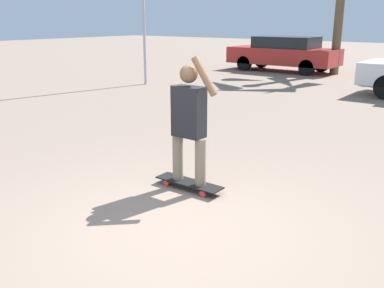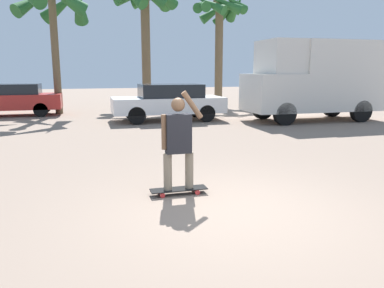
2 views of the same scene
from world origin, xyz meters
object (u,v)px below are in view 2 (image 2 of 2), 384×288
Objects in this scene: camper_van at (315,78)px; palm_tree_near_van at (219,15)px; skateboard at (179,190)px; palm_tree_center_background at (145,3)px; palm_tree_far_left at (53,5)px; parked_car_red at (9,99)px; parked_car_white at (169,101)px; person_skateboarder at (178,138)px.

camper_van is 0.85× the size of palm_tree_near_van.
palm_tree_center_background is (2.03, 16.50, 5.75)m from skateboard.
skateboard is 0.16× the size of palm_tree_far_left.
palm_tree_near_van is at bearing 68.36° from skateboard.
skateboard is 13.77m from parked_car_red.
palm_tree_far_left reaches higher than parked_car_red.
palm_tree_near_van is 9.43m from palm_tree_far_left.
palm_tree_center_background reaches higher than palm_tree_near_van.
skateboard is at bearing -69.39° from parked_car_red.
palm_tree_near_van is at bearing 15.30° from parked_car_red.
skateboard is 14.34m from palm_tree_far_left.
parked_car_red is 4.74m from palm_tree_far_left.
parked_car_red is 12.41m from palm_tree_near_van.
parked_car_white is at bearing -91.64° from palm_tree_center_background.
palm_tree_near_van is at bearing -7.66° from palm_tree_center_background.
palm_tree_center_background is (0.21, 7.17, 5.03)m from parked_car_white.
person_skateboarder is at bearing -78.43° from palm_tree_far_left.
palm_tree_near_van is (-1.32, 8.18, 3.52)m from camper_van.
camper_van is 0.90× the size of palm_tree_far_left.
palm_tree_center_background is at bearing 34.85° from palm_tree_far_left.
camper_van is 12.14m from palm_tree_far_left.
person_skateboarder is 0.23× the size of palm_tree_center_background.
palm_tree_center_background reaches higher than parked_car_white.
camper_van is 1.21× the size of parked_car_red.
skateboard is 0.21× the size of parked_car_red.
palm_tree_near_van is 1.05× the size of palm_tree_far_left.
palm_tree_center_background reaches higher than camper_van.
parked_car_red is 9.27m from palm_tree_center_background.
camper_van reaches higher than skateboard.
skateboard is 0.15× the size of palm_tree_near_van.
skateboard is 0.88m from person_skateboarder.
palm_tree_far_left is (-10.35, 5.46, 3.25)m from camper_van.
parked_car_white is at bearing 164.73° from camper_van.
palm_tree_far_left reaches higher than skateboard.
parked_car_white is (1.83, 9.33, -0.16)m from person_skateboarder.
palm_tree_far_left is (-2.70, 13.20, 4.03)m from person_skateboarder.
skateboard is 11.01m from camper_van.
camper_van is at bearing -15.27° from parked_car_white.
palm_tree_near_van is at bearing 68.35° from person_skateboarder.
skateboard is at bearing -0.00° from person_skateboarder.
palm_tree_far_left is (-4.53, 3.87, 4.19)m from parked_car_white.
camper_van is 1.22× the size of parked_car_white.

